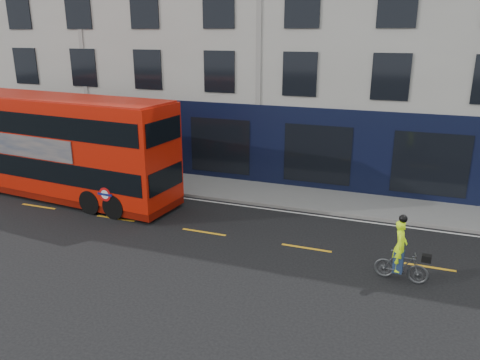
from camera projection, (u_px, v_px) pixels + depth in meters
The scene contains 8 objects.
ground at pixel (186, 248), 16.61m from camera, with size 120.00×120.00×0.00m, color black.
pavement at pixel (247, 191), 22.41m from camera, with size 60.00×3.00×0.12m, color gray.
kerb at pixel (236, 201), 21.06m from camera, with size 60.00×0.12×0.13m, color slate.
building_terrace at pixel (287, 29), 25.93m from camera, with size 50.00×10.07×15.00m.
road_edge_line at pixel (234, 205), 20.81m from camera, with size 58.00×0.10×0.01m, color silver.
lane_dashes at pixel (204, 232), 17.95m from camera, with size 58.00×0.12×0.01m, color gold, non-canonical shape.
bus at pixel (60, 146), 21.20m from camera, with size 11.73×3.65×4.65m.
cyclist at pixel (401, 259), 14.27m from camera, with size 1.66×0.63×2.16m.
Camera 1 is at (7.04, -13.50, 7.32)m, focal length 35.00 mm.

